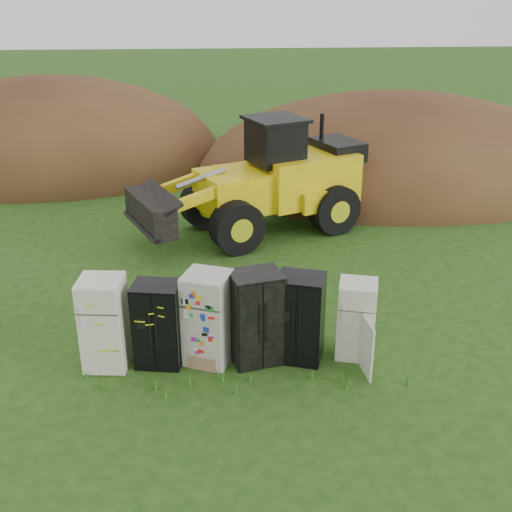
{
  "coord_description": "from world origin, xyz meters",
  "views": [
    {
      "loc": [
        -0.35,
        -10.93,
        7.06
      ],
      "look_at": [
        0.53,
        2.0,
        1.38
      ],
      "focal_mm": 45.0,
      "sensor_mm": 36.0,
      "label": 1
    }
  ],
  "objects_px": {
    "fridge_black_right": "(300,318)",
    "fridge_open_door": "(356,319)",
    "wheel_loader": "(249,179)",
    "fridge_sticker": "(208,318)",
    "fridge_leftmost": "(104,323)",
    "fridge_black_side": "(158,324)",
    "fridge_dark_mid": "(256,317)"
  },
  "relations": [
    {
      "from": "fridge_open_door",
      "to": "wheel_loader",
      "type": "xyz_separation_m",
      "value": [
        -1.72,
        6.79,
        0.88
      ]
    },
    {
      "from": "wheel_loader",
      "to": "fridge_sticker",
      "type": "bearing_deg",
      "value": -123.9
    },
    {
      "from": "fridge_leftmost",
      "to": "wheel_loader",
      "type": "distance_m",
      "value": 7.57
    },
    {
      "from": "fridge_dark_mid",
      "to": "fridge_black_right",
      "type": "bearing_deg",
      "value": -13.72
    },
    {
      "from": "fridge_dark_mid",
      "to": "fridge_sticker",
      "type": "bearing_deg",
      "value": 164.62
    },
    {
      "from": "fridge_open_door",
      "to": "fridge_sticker",
      "type": "bearing_deg",
      "value": -165.29
    },
    {
      "from": "fridge_leftmost",
      "to": "fridge_open_door",
      "type": "distance_m",
      "value": 4.93
    },
    {
      "from": "fridge_dark_mid",
      "to": "wheel_loader",
      "type": "distance_m",
      "value": 6.87
    },
    {
      "from": "fridge_black_side",
      "to": "fridge_dark_mid",
      "type": "distance_m",
      "value": 1.91
    },
    {
      "from": "fridge_black_side",
      "to": "fridge_open_door",
      "type": "height_order",
      "value": "fridge_black_side"
    },
    {
      "from": "fridge_open_door",
      "to": "wheel_loader",
      "type": "distance_m",
      "value": 7.06
    },
    {
      "from": "fridge_leftmost",
      "to": "fridge_black_right",
      "type": "distance_m",
      "value": 3.79
    },
    {
      "from": "fridge_dark_mid",
      "to": "fridge_black_right",
      "type": "height_order",
      "value": "fridge_dark_mid"
    },
    {
      "from": "fridge_sticker",
      "to": "fridge_black_right",
      "type": "height_order",
      "value": "fridge_sticker"
    },
    {
      "from": "fridge_leftmost",
      "to": "fridge_dark_mid",
      "type": "relative_size",
      "value": 0.99
    },
    {
      "from": "fridge_black_right",
      "to": "wheel_loader",
      "type": "distance_m",
      "value": 6.89
    },
    {
      "from": "wheel_loader",
      "to": "fridge_dark_mid",
      "type": "bearing_deg",
      "value": -116.11
    },
    {
      "from": "fridge_sticker",
      "to": "fridge_black_right",
      "type": "distance_m",
      "value": 1.8
    },
    {
      "from": "fridge_leftmost",
      "to": "fridge_open_door",
      "type": "bearing_deg",
      "value": 5.84
    },
    {
      "from": "fridge_black_side",
      "to": "fridge_sticker",
      "type": "relative_size",
      "value": 0.9
    },
    {
      "from": "fridge_open_door",
      "to": "fridge_leftmost",
      "type": "bearing_deg",
      "value": -165.15
    },
    {
      "from": "fridge_black_side",
      "to": "fridge_sticker",
      "type": "height_order",
      "value": "fridge_sticker"
    },
    {
      "from": "fridge_black_side",
      "to": "fridge_dark_mid",
      "type": "height_order",
      "value": "fridge_dark_mid"
    },
    {
      "from": "fridge_dark_mid",
      "to": "wheel_loader",
      "type": "xyz_separation_m",
      "value": [
        0.27,
        6.82,
        0.74
      ]
    },
    {
      "from": "fridge_sticker",
      "to": "fridge_dark_mid",
      "type": "height_order",
      "value": "fridge_sticker"
    },
    {
      "from": "fridge_sticker",
      "to": "fridge_dark_mid",
      "type": "distance_m",
      "value": 0.94
    },
    {
      "from": "fridge_black_right",
      "to": "fridge_open_door",
      "type": "relative_size",
      "value": 1.11
    },
    {
      "from": "fridge_sticker",
      "to": "fridge_leftmost",
      "type": "bearing_deg",
      "value": -158.49
    },
    {
      "from": "wheel_loader",
      "to": "fridge_leftmost",
      "type": "bearing_deg",
      "value": -138.96
    },
    {
      "from": "fridge_leftmost",
      "to": "fridge_black_side",
      "type": "bearing_deg",
      "value": 6.37
    },
    {
      "from": "fridge_leftmost",
      "to": "fridge_black_right",
      "type": "xyz_separation_m",
      "value": [
        3.79,
        0.0,
        -0.03
      ]
    },
    {
      "from": "fridge_leftmost",
      "to": "fridge_black_right",
      "type": "relative_size",
      "value": 1.04
    }
  ]
}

